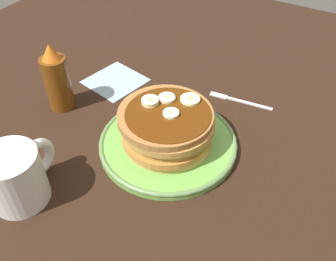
{
  "coord_description": "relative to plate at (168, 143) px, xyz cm",
  "views": [
    {
      "loc": [
        -39.86,
        -23.28,
        46.24
      ],
      "look_at": [
        0.0,
        0.0,
        3.71
      ],
      "focal_mm": 39.29,
      "sensor_mm": 36.0,
      "label": 1
    }
  ],
  "objects": [
    {
      "name": "pancake_stack",
      "position": [
        0.01,
        -0.02,
        3.65
      ],
      "size": [
        16.51,
        16.93,
        6.31
      ],
      "color": "tan",
      "rests_on": "plate"
    },
    {
      "name": "banana_slice_1",
      "position": [
        4.85,
        -1.53,
        6.91
      ],
      "size": [
        3.4,
        3.4,
        0.69
      ],
      "color": "#EEF3B2",
      "rests_on": "pancake_stack"
    },
    {
      "name": "ground_plane",
      "position": [
        0.0,
        0.0,
        -2.32
      ],
      "size": [
        140.0,
        140.0,
        3.0
      ],
      "primitive_type": "cube",
      "color": "black"
    },
    {
      "name": "banana_slice_3",
      "position": [
        0.81,
        3.96,
        7.08
      ],
      "size": [
        2.94,
        2.94,
        1.03
      ],
      "color": "#FCE9B5",
      "rests_on": "pancake_stack"
    },
    {
      "name": "banana_slice_2",
      "position": [
        3.16,
        2.09,
        6.92
      ],
      "size": [
        2.95,
        2.95,
        0.7
      ],
      "color": "#F7E3B5",
      "rests_on": "pancake_stack"
    },
    {
      "name": "syrup_bottle",
      "position": [
        -0.74,
        23.95,
        5.39
      ],
      "size": [
        4.88,
        4.88,
        13.73
      ],
      "color": "brown",
      "rests_on": "ground_plane"
    },
    {
      "name": "coffee_mug",
      "position": [
        -20.68,
        13.79,
        3.89
      ],
      "size": [
        12.23,
        8.67,
        9.15
      ],
      "color": "white",
      "rests_on": "ground_plane"
    },
    {
      "name": "banana_slice_0",
      "position": [
        0.25,
        -0.57,
        6.92
      ],
      "size": [
        2.69,
        2.69,
        0.7
      ],
      "color": "#EFEBBC",
      "rests_on": "pancake_stack"
    },
    {
      "name": "fork",
      "position": [
        18.32,
        -5.53,
        -0.57
      ],
      "size": [
        2.38,
        13.03,
        0.5
      ],
      "color": "silver",
      "rests_on": "ground_plane"
    },
    {
      "name": "plate",
      "position": [
        0.0,
        0.0,
        0.0
      ],
      "size": [
        24.26,
        24.26,
        1.52
      ],
      "color": "#72B74C",
      "rests_on": "ground_plane"
    },
    {
      "name": "napkin",
      "position": [
        11.34,
        19.9,
        -0.67
      ],
      "size": [
        12.98,
        12.98,
        0.3
      ],
      "primitive_type": "cube",
      "rotation": [
        0.0,
        0.0,
        -0.2
      ],
      "color": "#99B2BF",
      "rests_on": "ground_plane"
    }
  ]
}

